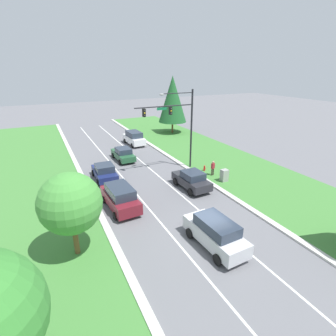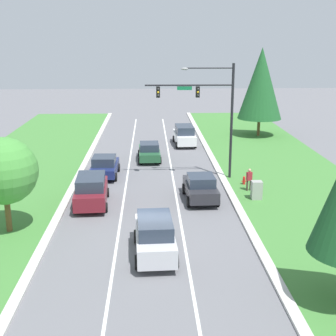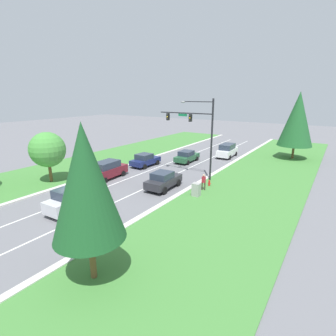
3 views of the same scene
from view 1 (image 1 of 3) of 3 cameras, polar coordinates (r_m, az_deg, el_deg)
name	(u,v)px [view 1 (image 1 of 3)]	position (r m, az deg, el deg)	size (l,w,h in m)	color
ground_plane	(205,241)	(18.59, 8.12, -15.38)	(160.00, 160.00, 0.00)	slate
curb_strip_right	(267,220)	(21.80, 20.75, -10.45)	(0.50, 90.00, 0.15)	beige
curb_strip_left	(125,266)	(16.62, -9.36, -20.30)	(0.50, 90.00, 0.15)	beige
grass_verge_right	(313,205)	(25.60, 28.96, -7.05)	(10.00, 90.00, 0.08)	#427F38
grass_verge_left	(25,299)	(16.47, -28.70, -23.77)	(10.00, 90.00, 0.08)	#427F38
lane_stripe_inner_left	(182,248)	(17.80, 3.09, -17.03)	(0.14, 81.00, 0.01)	white
lane_stripe_inner_right	(227,234)	(19.50, 12.64, -13.76)	(0.14, 81.00, 0.01)	white
traffic_signal_mast	(178,119)	(28.39, 2.11, 10.54)	(6.63, 0.41, 8.81)	black
burgundy_suv	(120,197)	(21.97, -10.38, -6.25)	(2.34, 4.92, 1.99)	maroon
silver_suv	(215,233)	(17.61, 10.26, -13.68)	(2.23, 4.92, 2.01)	silver
charcoal_sedan	(192,180)	(25.17, 5.17, -2.57)	(2.25, 4.45, 1.78)	#28282D
navy_sedan	(105,172)	(27.90, -13.65, -0.81)	(2.21, 4.39, 1.68)	navy
forest_sedan	(123,154)	(33.26, -9.74, 3.03)	(2.11, 4.56, 1.63)	#235633
white_suv	(134,138)	(39.85, -7.41, 6.52)	(2.24, 4.94, 2.01)	white
utility_cabinet	(224,176)	(27.20, 12.14, -1.66)	(0.70, 0.60, 1.32)	#9E9E99
pedestrian	(213,168)	(28.35, 9.73, 0.08)	(0.43, 0.32, 1.69)	#42382D
fire_hydrant	(204,168)	(29.65, 7.93, -0.09)	(0.34, 0.20, 0.70)	red
conifer_near_right_tree	(173,99)	(45.98, 1.00, 14.75)	(4.79, 4.79, 9.67)	brown
oak_far_left_tree	(70,203)	(16.36, -20.48, -7.25)	(3.70, 3.70, 5.45)	brown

